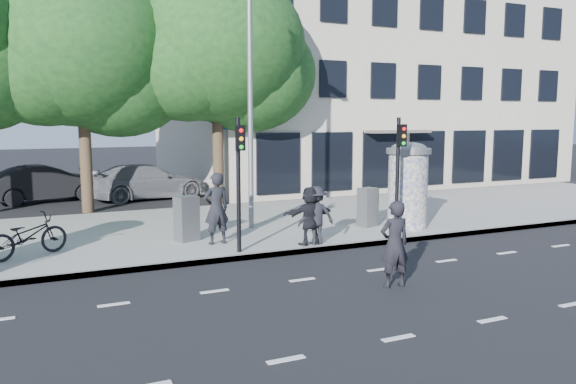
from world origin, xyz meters
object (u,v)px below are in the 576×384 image
man_road (395,244)px  car_right (147,182)px  ad_column_right (408,183)px  ped_b (216,208)px  bicycle (28,236)px  street_lamp (251,75)px  ped_d (316,215)px  cabinet_right (368,207)px  traffic_pole_near (239,171)px  car_mid (47,183)px  traffic_pole_far (399,164)px  cabinet_left (187,219)px  ped_f (310,216)px

man_road → car_right: size_ratio=0.35×
ad_column_right → ped_b: ad_column_right is taller
ad_column_right → bicycle: ad_column_right is taller
street_lamp → ped_d: 4.82m
street_lamp → cabinet_right: (3.40, -1.25, -4.04)m
traffic_pole_near → street_lamp: street_lamp is taller
car_mid → ped_d: bearing=-164.2°
ad_column_right → traffic_pole_far: traffic_pole_far is taller
bicycle → ad_column_right: bearing=-121.0°
cabinet_left → car_right: 9.63m
traffic_pole_far → cabinet_right: 2.17m
traffic_pole_near → man_road: (2.14, -3.65, -1.31)m
cabinet_left → car_right: bearing=65.9°
traffic_pole_near → street_lamp: size_ratio=0.42×
bicycle → traffic_pole_far: bearing=-126.7°
ped_d → ped_f: ped_f is taller
bicycle → cabinet_left: 4.00m
street_lamp → cabinet_left: 4.73m
street_lamp → cabinet_right: size_ratio=6.60×
traffic_pole_far → bicycle: traffic_pole_far is taller
cabinet_left → cabinet_right: cabinet_left is taller
ped_d → cabinet_right: (2.61, 1.54, -0.18)m
ped_b → ped_d: (2.45, -1.11, -0.19)m
cabinet_left → car_mid: (-3.34, 10.56, 0.00)m
ped_f → car_mid: size_ratio=0.34×
ped_f → traffic_pole_near: bearing=-1.9°
ped_f → car_right: bearing=-82.4°
ped_b → cabinet_right: (5.05, 0.43, -0.37)m
ped_d → bicycle: 7.28m
car_right → car_mid: bearing=66.2°
traffic_pole_near → bicycle: bearing=160.8°
cabinet_right → car_mid: (-9.04, 10.84, 0.02)m
bicycle → cabinet_right: cabinet_right is taller
street_lamp → car_mid: (-5.64, 9.59, -4.02)m
street_lamp → ad_column_right: bearing=-23.7°
car_right → man_road: bearing=178.5°
ad_column_right → ped_f: ad_column_right is taller
traffic_pole_near → car_right: (-0.23, 11.48, -1.47)m
car_right → cabinet_left: bearing=165.6°
street_lamp → car_right: street_lamp is taller
car_mid → car_right: 4.12m
traffic_pole_far → street_lamp: bearing=140.1°
ped_f → bicycle: size_ratio=0.79×
ad_column_right → ped_d: (-3.60, -0.85, -0.60)m
ad_column_right → traffic_pole_far: size_ratio=0.78×
traffic_pole_near → man_road: bearing=-59.6°
traffic_pole_far → street_lamp: street_lamp is taller
ped_d → car_right: ped_d is taller
ad_column_right → cabinet_right: ad_column_right is taller
ad_column_right → man_road: (-3.66, -4.55, -0.62)m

